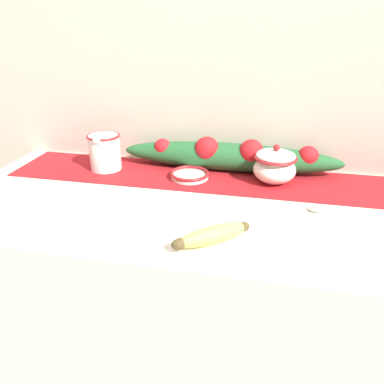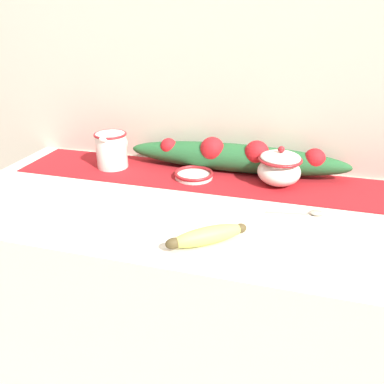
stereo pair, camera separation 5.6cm
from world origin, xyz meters
TOP-DOWN VIEW (x-y plane):
  - countertop at (0.00, 0.00)m, footprint 1.51×0.62m
  - back_wall at (0.00, 0.33)m, footprint 2.31×0.04m
  - table_runner at (0.00, 0.18)m, footprint 1.39×0.24m
  - cream_pitcher at (-0.40, 0.18)m, footprint 0.11×0.13m
  - sugar_bowl at (0.15, 0.18)m, footprint 0.13×0.13m
  - small_dish at (-0.11, 0.16)m, footprint 0.12×0.12m
  - banana at (0.01, -0.19)m, footprint 0.17×0.14m
  - spoon at (0.25, 0.01)m, footprint 0.15×0.04m
  - poinsettia_garland at (0.00, 0.25)m, footprint 0.72×0.11m

SIDE VIEW (x-z plane):
  - countertop at x=0.00m, z-range 0.00..0.92m
  - table_runner at x=0.00m, z-range 0.92..0.93m
  - spoon at x=0.25m, z-range 0.92..0.93m
  - small_dish at x=-0.11m, z-range 0.93..0.95m
  - banana at x=0.01m, z-range 0.92..0.96m
  - poinsettia_garland at x=0.00m, z-range 0.92..1.03m
  - sugar_bowl at x=0.15m, z-range 0.92..1.04m
  - cream_pitcher at x=-0.40m, z-range 0.93..1.05m
  - back_wall at x=0.00m, z-range 0.00..2.40m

